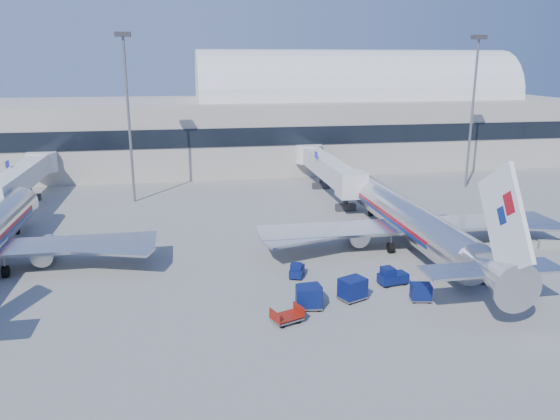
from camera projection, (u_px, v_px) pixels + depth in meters
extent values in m
plane|color=gray|center=(329.00, 270.00, 51.24)|extent=(260.00, 260.00, 0.00)
cube|color=#B2AA9E|center=(115.00, 135.00, 98.54)|extent=(170.00, 28.00, 12.00)
cube|color=black|center=(105.00, 140.00, 85.03)|extent=(170.00, 0.40, 3.00)
cylinder|color=silver|center=(355.00, 98.00, 104.63)|extent=(60.00, 18.00, 18.00)
cylinder|color=silver|center=(406.00, 218.00, 57.87)|extent=(3.80, 28.00, 3.80)
sphere|color=silver|center=(364.00, 188.00, 71.16)|extent=(3.72, 3.72, 3.72)
cone|color=silver|center=(495.00, 274.00, 41.63)|extent=(3.80, 6.00, 3.80)
cube|color=#A80C17|center=(403.00, 213.00, 58.75)|extent=(3.85, 20.16, 0.32)
cube|color=navy|center=(403.00, 216.00, 58.85)|extent=(3.85, 20.16, 0.32)
cube|color=white|center=(505.00, 220.00, 39.99)|extent=(0.35, 7.79, 8.74)
cube|color=silver|center=(492.00, 269.00, 42.05)|extent=(11.00, 3.00, 0.18)
cube|color=silver|center=(410.00, 226.00, 57.08)|extent=(32.00, 5.00, 0.28)
cylinder|color=#B7B7BC|center=(355.00, 233.00, 57.82)|extent=(2.10, 3.80, 2.10)
cylinder|color=#B7B7BC|center=(451.00, 228.00, 59.69)|extent=(2.10, 3.80, 2.10)
cylinder|color=black|center=(371.00, 213.00, 68.96)|extent=(0.40, 0.90, 0.90)
sphere|color=silver|center=(21.00, 203.00, 63.99)|extent=(3.72, 3.72, 3.72)
cylinder|color=#B7B7BC|center=(46.00, 250.00, 52.53)|extent=(2.10, 3.80, 2.10)
cylinder|color=black|center=(17.00, 230.00, 61.79)|extent=(0.40, 0.90, 0.90)
cube|color=silver|center=(326.00, 167.00, 79.95)|extent=(2.70, 24.00, 2.70)
cube|color=silver|center=(351.00, 185.00, 68.37)|extent=(3.40, 3.20, 3.20)
cylinder|color=silver|center=(309.00, 154.00, 90.87)|extent=(4.40, 4.40, 3.00)
cube|color=#2D2D30|center=(346.00, 197.00, 71.04)|extent=(0.50, 0.50, 3.00)
cube|color=#2D2D30|center=(345.00, 207.00, 71.40)|extent=(2.60, 1.00, 0.90)
cube|color=#2D2D30|center=(321.00, 177.00, 83.38)|extent=(0.50, 0.50, 3.00)
cube|color=#2D2D30|center=(321.00, 186.00, 83.74)|extent=(2.60, 1.00, 0.90)
cube|color=navy|center=(316.00, 155.00, 79.20)|extent=(0.12, 1.40, 0.90)
cube|color=silver|center=(22.00, 177.00, 72.78)|extent=(2.70, 24.00, 2.70)
cylinder|color=silver|center=(42.00, 162.00, 83.70)|extent=(4.40, 4.40, 3.00)
cube|color=#2D2D30|center=(1.00, 213.00, 63.88)|extent=(0.50, 0.50, 3.00)
cube|color=#2D2D30|center=(2.00, 224.00, 64.23)|extent=(2.60, 1.00, 0.90)
cube|color=#2D2D30|center=(30.00, 188.00, 76.21)|extent=(0.50, 0.50, 3.00)
cube|color=#2D2D30|center=(31.00, 197.00, 76.57)|extent=(2.60, 1.00, 0.90)
cube|color=navy|center=(7.00, 164.00, 72.04)|extent=(0.12, 1.40, 0.90)
cylinder|color=slate|center=(129.00, 122.00, 73.39)|extent=(0.36, 0.36, 22.00)
cube|color=#2D2D30|center=(123.00, 34.00, 70.40)|extent=(2.00, 1.20, 0.60)
cylinder|color=slate|center=(472.00, 116.00, 81.92)|extent=(0.36, 0.36, 22.00)
cube|color=#2D2D30|center=(479.00, 37.00, 78.93)|extent=(2.00, 1.20, 0.60)
cube|color=#9E9E96|center=(494.00, 247.00, 56.09)|extent=(3.00, 0.55, 0.90)
cube|color=#9E9E96|center=(523.00, 246.00, 56.65)|extent=(3.00, 0.55, 0.90)
cube|color=#9E9E96|center=(551.00, 244.00, 57.21)|extent=(3.00, 0.55, 0.90)
cube|color=#0A144B|center=(393.00, 278.00, 47.80)|extent=(2.72, 1.69, 0.83)
cube|color=#0A144B|center=(388.00, 272.00, 47.45)|extent=(1.17, 1.26, 0.77)
cylinder|color=black|center=(398.00, 278.00, 48.63)|extent=(0.65, 0.35, 0.62)
cube|color=#0A144B|center=(477.00, 277.00, 48.30)|extent=(2.45, 1.93, 0.71)
cube|color=#0A144B|center=(472.00, 270.00, 48.27)|extent=(1.18, 1.23, 0.67)
cylinder|color=black|center=(486.00, 278.00, 48.57)|extent=(0.57, 0.42, 0.53)
cube|color=#0A144B|center=(297.00, 271.00, 49.58)|extent=(1.84, 2.45, 0.72)
cube|color=#0A144B|center=(296.00, 267.00, 48.98)|extent=(1.21, 1.15, 0.67)
cylinder|color=black|center=(294.00, 270.00, 50.45)|extent=(0.39, 0.58, 0.54)
cube|color=#0A144B|center=(353.00, 288.00, 44.59)|extent=(2.48, 2.25, 1.63)
cube|color=slate|center=(352.00, 297.00, 44.81)|extent=(2.60, 2.34, 0.11)
cylinder|color=black|center=(354.00, 293.00, 45.73)|extent=(0.48, 0.34, 0.45)
cube|color=#0A144B|center=(310.00, 293.00, 43.88)|extent=(1.84, 1.49, 1.40)
cube|color=slate|center=(310.00, 301.00, 44.07)|extent=(1.94, 1.55, 0.10)
cylinder|color=black|center=(315.00, 298.00, 44.74)|extent=(0.40, 0.19, 0.39)
cube|color=#0A144B|center=(309.00, 297.00, 43.00)|extent=(2.14, 1.75, 1.59)
cube|color=slate|center=(308.00, 306.00, 43.21)|extent=(2.25, 1.82, 0.11)
cylinder|color=black|center=(317.00, 303.00, 43.84)|extent=(0.45, 0.23, 0.44)
cube|color=#0A144B|center=(421.00, 291.00, 44.44)|extent=(1.80, 1.52, 1.28)
cube|color=slate|center=(420.00, 299.00, 44.61)|extent=(1.89, 1.58, 0.09)
cylinder|color=black|center=(427.00, 296.00, 45.07)|extent=(0.37, 0.21, 0.35)
cube|color=#0A144B|center=(516.00, 281.00, 46.08)|extent=(2.08, 1.73, 1.52)
cube|color=slate|center=(515.00, 290.00, 46.29)|extent=(2.19, 1.80, 0.10)
cylinder|color=black|center=(517.00, 286.00, 47.05)|extent=(0.44, 0.23, 0.42)
cube|color=slate|center=(287.00, 319.00, 40.84)|extent=(2.62, 2.21, 0.12)
cube|color=maroon|center=(287.00, 316.00, 40.78)|extent=(2.64, 2.26, 0.08)
cylinder|color=black|center=(291.00, 315.00, 41.69)|extent=(0.44, 0.30, 0.40)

